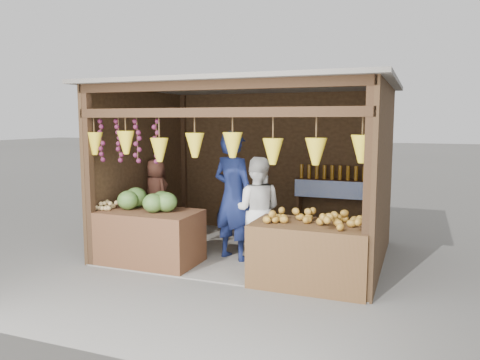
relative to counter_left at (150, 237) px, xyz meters
name	(u,v)px	position (x,y,z in m)	size (l,w,h in m)	color
ground	(250,253)	(1.19, 1.07, -0.39)	(80.00, 80.00, 0.00)	#514F49
stall_structure	(248,149)	(1.16, 1.03, 1.27)	(4.30, 3.30, 2.66)	slate
back_shelf	(332,191)	(2.24, 2.35, 0.48)	(1.25, 0.32, 1.32)	#382314
counter_left	(150,237)	(0.00, 0.00, 0.00)	(1.45, 0.85, 0.79)	#512F1B
counter_right	(311,254)	(2.41, -0.04, 0.01)	(1.49, 0.85, 0.80)	#4C3319
stool	(157,235)	(-0.50, 1.03, -0.25)	(0.31, 0.31, 0.29)	black
man_standing	(233,196)	(1.08, 0.63, 0.58)	(0.71, 0.47, 1.95)	#131C49
woman_standing	(257,210)	(1.44, 0.66, 0.39)	(0.76, 0.60, 1.57)	white
vendor_seated	(156,193)	(-0.50, 1.03, 0.48)	(0.57, 0.37, 1.18)	brown
melon_pile	(148,199)	(-0.06, 0.07, 0.55)	(1.00, 0.50, 0.32)	#1D5015
tanfruit_pile	(108,205)	(-0.66, -0.09, 0.46)	(0.34, 0.40, 0.13)	olive
mango_pile	(315,215)	(2.46, -0.05, 0.52)	(1.40, 0.64, 0.22)	#B54B18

